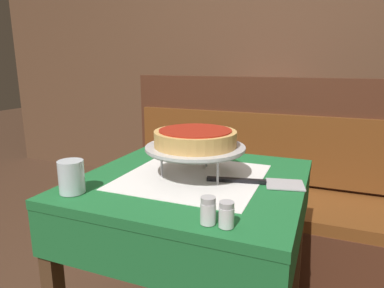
# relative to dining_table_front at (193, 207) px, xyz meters

# --- Properties ---
(dining_table_front) EXTENTS (0.75, 0.75, 0.77)m
(dining_table_front) POSITION_rel_dining_table_front_xyz_m (0.00, 0.00, 0.00)
(dining_table_front) COLOR #1E6B33
(dining_table_front) RESTS_ON ground_plane
(dining_table_rear) EXTENTS (0.59, 0.59, 0.76)m
(dining_table_rear) POSITION_rel_dining_table_front_xyz_m (-0.06, 1.59, -0.01)
(dining_table_rear) COLOR red
(dining_table_rear) RESTS_ON ground_plane
(booth_bench) EXTENTS (1.63, 0.53, 1.07)m
(booth_bench) POSITION_rel_dining_table_front_xyz_m (0.08, 0.76, -0.34)
(booth_bench) COLOR #4C2819
(booth_bench) RESTS_ON ground_plane
(back_wall_panel) EXTENTS (6.00, 0.04, 2.40)m
(back_wall_panel) POSITION_rel_dining_table_front_xyz_m (0.00, 1.98, 0.55)
(back_wall_panel) COLOR brown
(back_wall_panel) RESTS_ON ground_plane
(pizza_pan_stand) EXTENTS (0.34, 0.34, 0.11)m
(pizza_pan_stand) POSITION_rel_dining_table_front_xyz_m (0.01, 0.01, 0.21)
(pizza_pan_stand) COLOR #ADADB2
(pizza_pan_stand) RESTS_ON dining_table_front
(deep_dish_pizza) EXTENTS (0.28, 0.28, 0.06)m
(deep_dish_pizza) POSITION_rel_dining_table_front_xyz_m (0.01, 0.01, 0.25)
(deep_dish_pizza) COLOR tan
(deep_dish_pizza) RESTS_ON pizza_pan_stand
(pizza_server) EXTENTS (0.32, 0.12, 0.01)m
(pizza_server) POSITION_rel_dining_table_front_xyz_m (0.23, 0.02, 0.12)
(pizza_server) COLOR #BCBCC1
(pizza_server) RESTS_ON dining_table_front
(water_glass_near) EXTENTS (0.08, 0.08, 0.10)m
(water_glass_near) POSITION_rel_dining_table_front_xyz_m (-0.28, -0.28, 0.16)
(water_glass_near) COLOR silver
(water_glass_near) RESTS_ON dining_table_front
(salt_shaker) EXTENTS (0.04, 0.04, 0.07)m
(salt_shaker) POSITION_rel_dining_table_front_xyz_m (0.17, -0.32, 0.15)
(salt_shaker) COLOR silver
(salt_shaker) RESTS_ON dining_table_front
(pepper_shaker) EXTENTS (0.04, 0.04, 0.06)m
(pepper_shaker) POSITION_rel_dining_table_front_xyz_m (0.21, -0.32, 0.15)
(pepper_shaker) COLOR silver
(pepper_shaker) RESTS_ON dining_table_front
(condiment_caddy) EXTENTS (0.13, 0.13, 0.18)m
(condiment_caddy) POSITION_rel_dining_table_front_xyz_m (-0.03, 1.55, 0.15)
(condiment_caddy) COLOR black
(condiment_caddy) RESTS_ON dining_table_rear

